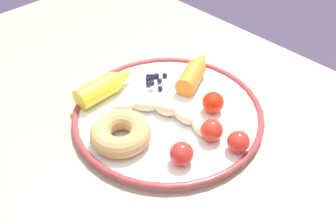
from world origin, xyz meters
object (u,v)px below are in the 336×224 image
object	(u,v)px
blueberry_pile	(154,79)
tomato_extra	(212,130)
carrot_yellow	(107,85)
dining_table	(159,165)
tomato_mid	(182,154)
plate	(168,113)
carrot_orange	(195,70)
banana	(165,111)
tomato_far	(238,142)
donut	(121,133)
tomato_near	(213,102)

from	to	relation	value
blueberry_pile	tomato_extra	bearing A→B (deg)	168.69
carrot_yellow	tomato_extra	bearing A→B (deg)	-166.55
dining_table	carrot_yellow	size ratio (longest dim) A/B	9.66
tomato_mid	tomato_extra	size ratio (longest dim) A/B	1.01
carrot_yellow	tomato_extra	xyz separation A→B (m)	(-0.22, -0.05, -0.00)
plate	blueberry_pile	size ratio (longest dim) A/B	6.18
blueberry_pile	carrot_orange	bearing A→B (deg)	-124.12
banana	tomato_far	distance (m)	0.15
donut	blueberry_pile	bearing A→B (deg)	-61.40
banana	tomato_far	bearing A→B (deg)	-168.23
banana	blueberry_pile	bearing A→B (deg)	-31.86
carrot_yellow	donut	xyz separation A→B (m)	(-0.12, 0.06, -0.00)
blueberry_pile	tomato_near	xyz separation A→B (m)	(-0.14, -0.02, 0.01)
donut	tomato_extra	bearing A→B (deg)	-131.84
carrot_yellow	blueberry_pile	size ratio (longest dim) A/B	2.29
donut	blueberry_pile	distance (m)	0.17
tomato_near	tomato_mid	xyz separation A→B (m)	(-0.05, 0.13, -0.00)
blueberry_pile	donut	bearing A→B (deg)	118.60
carrot_orange	tomato_near	distance (m)	0.10
donut	tomato_near	xyz separation A→B (m)	(-0.06, -0.17, 0.00)
dining_table	tomato_mid	world-z (taller)	tomato_mid
carrot_yellow	tomato_extra	world-z (taller)	carrot_yellow
banana	tomato_near	size ratio (longest dim) A/B	4.59
banana	tomato_mid	size ratio (longest dim) A/B	4.72
banana	carrot_orange	world-z (taller)	carrot_orange
plate	banana	bearing A→B (deg)	110.15
carrot_yellow	donut	bearing A→B (deg)	152.66
tomato_near	tomato_far	xyz separation A→B (m)	(-0.09, 0.04, -0.00)
blueberry_pile	dining_table	bearing A→B (deg)	140.22
blueberry_pile	tomato_near	bearing A→B (deg)	-172.24
banana	carrot_orange	xyz separation A→B (m)	(0.04, -0.12, 0.01)
blueberry_pile	tomato_far	size ratio (longest dim) A/B	1.51
plate	tomato_far	bearing A→B (deg)	-173.34
carrot_yellow	tomato_extra	size ratio (longest dim) A/B	3.34
tomato_extra	plate	bearing A→B (deg)	3.32
carrot_orange	tomato_extra	size ratio (longest dim) A/B	3.42
carrot_orange	dining_table	bearing A→B (deg)	110.80
dining_table	tomato_near	xyz separation A→B (m)	(-0.03, -0.11, 0.11)
tomato_mid	tomato_extra	xyz separation A→B (m)	(0.00, -0.07, -0.00)
dining_table	carrot_orange	xyz separation A→B (m)	(0.06, -0.16, 0.11)
dining_table	tomato_mid	distance (m)	0.14
banana	dining_table	bearing A→B (deg)	118.19
plate	donut	world-z (taller)	donut
dining_table	tomato_far	world-z (taller)	tomato_far
tomato_mid	tomato_extra	world-z (taller)	same
banana	tomato_mid	distance (m)	0.11
tomato_near	tomato_far	bearing A→B (deg)	154.53
carrot_yellow	donut	size ratio (longest dim) A/B	1.26
plate	banana	distance (m)	0.02
tomato_mid	plate	bearing A→B (deg)	-34.00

